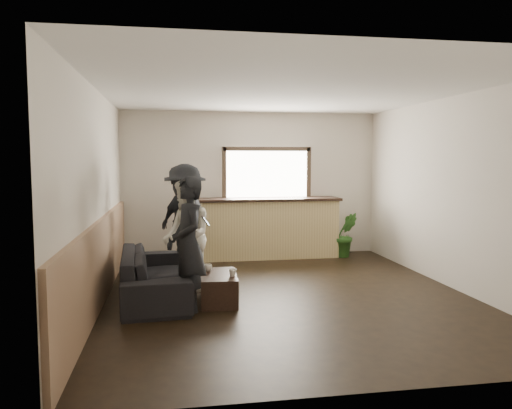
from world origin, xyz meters
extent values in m
cube|color=black|center=(0.00, 0.00, 0.00)|extent=(5.00, 6.00, 0.01)
cube|color=silver|center=(0.00, 0.00, 2.80)|extent=(5.00, 6.00, 0.01)
cube|color=beige|center=(0.00, 3.00, 1.40)|extent=(5.00, 0.01, 2.80)
cube|color=beige|center=(0.00, -3.00, 1.40)|extent=(5.00, 0.01, 2.80)
cube|color=beige|center=(-2.50, 0.00, 1.40)|extent=(0.01, 6.00, 2.80)
cube|color=beige|center=(2.50, 0.00, 1.40)|extent=(0.01, 6.00, 2.80)
cube|color=#A47C5C|center=(-2.47, 0.00, 0.55)|extent=(0.06, 5.90, 1.10)
cube|color=tan|center=(0.30, 2.68, 0.55)|extent=(2.60, 0.60, 1.10)
cube|color=black|center=(0.30, 2.68, 1.12)|extent=(2.70, 0.68, 0.05)
cube|color=white|center=(0.30, 2.96, 1.60)|extent=(1.60, 0.06, 0.90)
cube|color=#3F3326|center=(0.30, 2.93, 2.09)|extent=(1.72, 0.08, 0.08)
cube|color=#3F3326|center=(-0.54, 2.93, 1.60)|extent=(0.08, 0.08, 1.06)
cube|color=#3F3326|center=(1.14, 2.93, 1.60)|extent=(0.08, 0.08, 1.06)
imported|color=black|center=(-1.80, 0.17, 0.32)|extent=(0.99, 2.23, 0.64)
cube|color=black|center=(-0.95, -0.20, 0.19)|extent=(0.51, 0.87, 0.38)
imported|color=silver|center=(-1.08, -0.02, 0.42)|extent=(0.16, 0.16, 0.10)
imported|color=silver|center=(-0.78, -0.36, 0.42)|extent=(0.14, 0.14, 0.09)
imported|color=#2D6623|center=(1.76, 2.48, 0.43)|extent=(0.48, 0.39, 0.86)
imported|color=black|center=(-1.35, -0.51, 0.84)|extent=(0.53, 0.69, 1.68)
cube|color=black|center=(-1.13, -0.46, 1.11)|extent=(0.11, 0.09, 0.12)
cube|color=white|center=(-1.13, -0.46, 1.11)|extent=(0.09, 0.08, 0.11)
imported|color=beige|center=(-1.35, 0.37, 0.81)|extent=(0.80, 0.92, 1.62)
cube|color=black|center=(-1.13, 0.43, 1.00)|extent=(0.11, 0.09, 0.12)
cube|color=white|center=(-1.13, 0.43, 1.01)|extent=(0.09, 0.08, 0.11)
imported|color=black|center=(-1.34, 1.10, 0.91)|extent=(1.06, 1.34, 1.82)
cube|color=black|center=(-1.14, 1.02, 1.08)|extent=(0.11, 0.10, 0.12)
cube|color=white|center=(-1.14, 1.01, 1.09)|extent=(0.09, 0.09, 0.11)
imported|color=black|center=(-1.34, 1.84, 0.82)|extent=(0.97, 0.95, 1.64)
cube|color=black|center=(-1.19, 1.68, 1.42)|extent=(0.12, 0.12, 0.12)
cube|color=white|center=(-1.19, 1.67, 1.43)|extent=(0.10, 0.10, 0.11)
camera|label=1|loc=(-1.54, -6.66, 1.87)|focal=35.00mm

